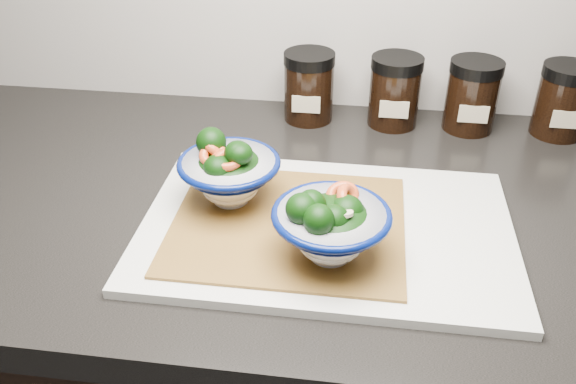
# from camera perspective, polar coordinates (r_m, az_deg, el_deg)

# --- Properties ---
(countertop) EXTENTS (3.50, 0.60, 0.04)m
(countertop) POSITION_cam_1_polar(r_m,az_deg,el_deg) (0.83, 12.70, -2.54)
(countertop) COLOR black
(countertop) RESTS_ON cabinet
(cutting_board) EXTENTS (0.45, 0.30, 0.01)m
(cutting_board) POSITION_cam_1_polar(r_m,az_deg,el_deg) (0.75, 3.59, -3.44)
(cutting_board) COLOR silver
(cutting_board) RESTS_ON countertop
(bamboo_mat) EXTENTS (0.28, 0.24, 0.00)m
(bamboo_mat) POSITION_cam_1_polar(r_m,az_deg,el_deg) (0.74, 0.00, -2.98)
(bamboo_mat) COLOR olive
(bamboo_mat) RESTS_ON cutting_board
(bowl_left) EXTENTS (0.13, 0.13, 0.09)m
(bowl_left) POSITION_cam_1_polar(r_m,az_deg,el_deg) (0.76, -5.58, 1.85)
(bowl_left) COLOR white
(bowl_left) RESTS_ON bamboo_mat
(bowl_right) EXTENTS (0.13, 0.13, 0.09)m
(bowl_right) POSITION_cam_1_polar(r_m,az_deg,el_deg) (0.67, 3.98, -3.15)
(bowl_right) COLOR white
(bowl_right) RESTS_ON bamboo_mat
(spice_jar_a) EXTENTS (0.08, 0.08, 0.11)m
(spice_jar_a) POSITION_cam_1_polar(r_m,az_deg,el_deg) (1.00, 1.97, 9.84)
(spice_jar_a) COLOR black
(spice_jar_a) RESTS_ON countertop
(spice_jar_b) EXTENTS (0.08, 0.08, 0.11)m
(spice_jar_b) POSITION_cam_1_polar(r_m,az_deg,el_deg) (1.00, 9.95, 9.28)
(spice_jar_b) COLOR black
(spice_jar_b) RESTS_ON countertop
(spice_jar_c) EXTENTS (0.08, 0.08, 0.11)m
(spice_jar_c) POSITION_cam_1_polar(r_m,az_deg,el_deg) (1.01, 16.85, 8.65)
(spice_jar_c) COLOR black
(spice_jar_c) RESTS_ON countertop
(spice_jar_d) EXTENTS (0.08, 0.08, 0.11)m
(spice_jar_d) POSITION_cam_1_polar(r_m,az_deg,el_deg) (1.04, 24.35, 7.82)
(spice_jar_d) COLOR black
(spice_jar_d) RESTS_ON countertop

